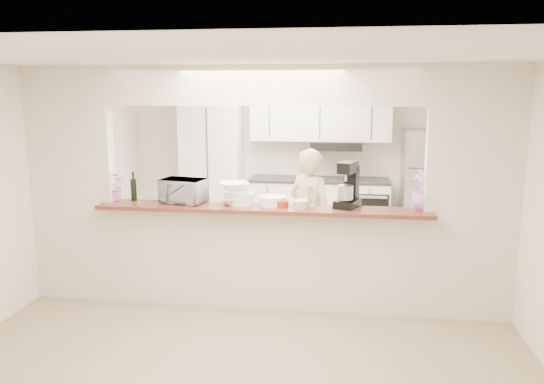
% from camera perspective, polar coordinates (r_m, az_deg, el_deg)
% --- Properties ---
extents(floor, '(6.00, 6.00, 0.00)m').
position_cam_1_polar(floor, '(5.75, -1.01, -12.16)').
color(floor, gray).
rests_on(floor, ground).
extents(tile_overlay, '(5.00, 2.90, 0.01)m').
position_cam_1_polar(tile_overlay, '(7.19, 0.89, -7.33)').
color(tile_overlay, beige).
rests_on(tile_overlay, floor).
extents(partition, '(5.00, 0.15, 2.50)m').
position_cam_1_polar(partition, '(5.35, -1.06, 2.62)').
color(partition, beige).
rests_on(partition, floor).
extents(bar_counter, '(3.40, 0.38, 1.09)m').
position_cam_1_polar(bar_counter, '(5.55, -1.04, -6.70)').
color(bar_counter, beige).
rests_on(bar_counter, floor).
extents(kitchen_cabinets, '(3.15, 0.62, 2.25)m').
position_cam_1_polar(kitchen_cabinets, '(8.12, 0.60, 1.83)').
color(kitchen_cabinets, white).
rests_on(kitchen_cabinets, floor).
extents(refrigerator, '(0.75, 0.70, 1.70)m').
position_cam_1_polar(refrigerator, '(8.10, 16.43, 0.47)').
color(refrigerator, '#A6A6AB').
rests_on(refrigerator, floor).
extents(flower_left, '(0.33, 0.30, 0.32)m').
position_cam_1_polar(flower_left, '(5.89, -16.54, 0.62)').
color(flower_left, '#CD6CBF').
rests_on(flower_left, bar_counter).
extents(wine_bottle_a, '(0.06, 0.06, 0.31)m').
position_cam_1_polar(wine_bottle_a, '(5.84, -14.65, 0.28)').
color(wine_bottle_a, black).
rests_on(wine_bottle_a, bar_counter).
extents(wine_bottle_b, '(0.06, 0.06, 0.31)m').
position_cam_1_polar(wine_bottle_b, '(5.84, -14.65, 0.26)').
color(wine_bottle_b, black).
rests_on(wine_bottle_b, bar_counter).
extents(toaster_oven, '(0.50, 0.38, 0.25)m').
position_cam_1_polar(toaster_oven, '(5.63, -9.51, 0.13)').
color(toaster_oven, '#A1A1A5').
rests_on(toaster_oven, bar_counter).
extents(serving_bowls, '(0.38, 0.38, 0.22)m').
position_cam_1_polar(serving_bowls, '(5.50, -4.06, -0.15)').
color(serving_bowls, white).
rests_on(serving_bowls, bar_counter).
extents(plate_stack_a, '(0.27, 0.27, 0.12)m').
position_cam_1_polar(plate_stack_a, '(5.47, -3.33, -0.72)').
color(plate_stack_a, white).
rests_on(plate_stack_a, bar_counter).
extents(plate_stack_b, '(0.28, 0.28, 0.10)m').
position_cam_1_polar(plate_stack_b, '(5.42, 0.03, -0.96)').
color(plate_stack_b, white).
rests_on(plate_stack_b, bar_counter).
extents(red_bowl, '(0.15, 0.15, 0.07)m').
position_cam_1_polar(red_bowl, '(5.36, 1.02, -1.27)').
color(red_bowl, maroon).
rests_on(red_bowl, bar_counter).
extents(tan_bowl, '(0.16, 0.16, 0.07)m').
position_cam_1_polar(tan_bowl, '(5.34, 3.15, -1.30)').
color(tan_bowl, tan).
rests_on(tan_bowl, bar_counter).
extents(utensil_caddy, '(0.22, 0.14, 0.20)m').
position_cam_1_polar(utensil_caddy, '(5.40, 3.75, -0.63)').
color(utensil_caddy, silver).
rests_on(utensil_caddy, bar_counter).
extents(stand_mixer, '(0.29, 0.36, 0.46)m').
position_cam_1_polar(stand_mixer, '(5.38, 8.21, 0.56)').
color(stand_mixer, black).
rests_on(stand_mixer, bar_counter).
extents(flower_right, '(0.29, 0.29, 0.40)m').
position_cam_1_polar(flower_right, '(5.42, 15.98, 0.24)').
color(flower_right, '#C06DCC').
rests_on(flower_right, bar_counter).
extents(person, '(0.69, 0.63, 1.59)m').
position_cam_1_polar(person, '(6.21, 4.15, -2.70)').
color(person, '#D2A989').
rests_on(person, floor).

